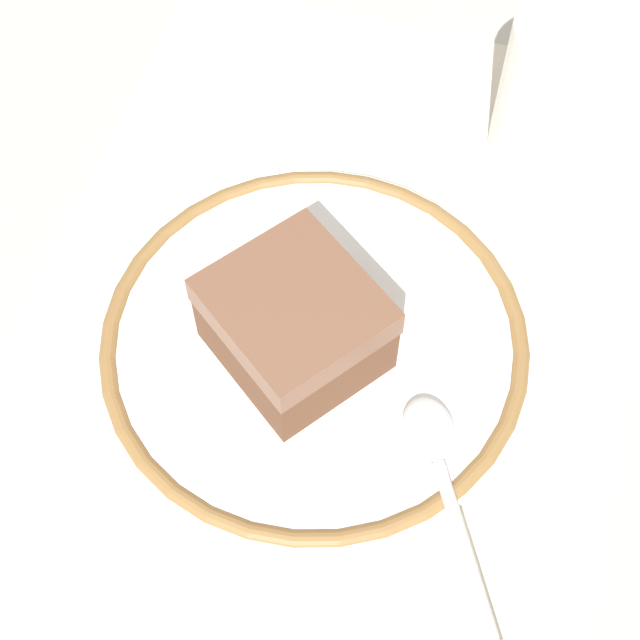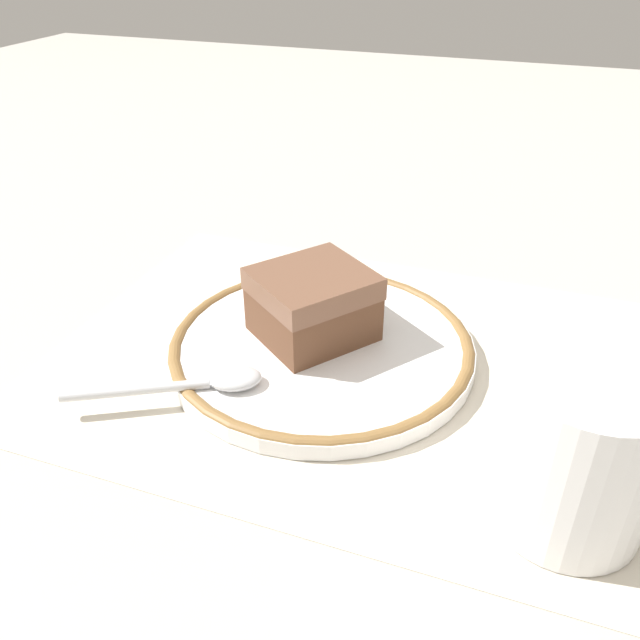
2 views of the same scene
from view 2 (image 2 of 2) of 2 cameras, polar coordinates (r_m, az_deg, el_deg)
name	(u,v)px [view 2 (image 2 of 2)]	position (r m, az deg, el deg)	size (l,w,h in m)	color
ground_plane	(360,364)	(0.48, 3.53, -3.83)	(2.40, 2.40, 0.00)	#B7B2A8
placemat	(360,363)	(0.48, 3.54, -3.76)	(0.44, 0.32, 0.00)	beige
plate	(320,348)	(0.48, 0.00, -2.47)	(0.22, 0.22, 0.01)	white
cake_slice	(313,304)	(0.47, -0.63, 1.41)	(0.10, 0.11, 0.05)	brown
spoon	(203,382)	(0.44, -10.17, -5.39)	(0.12, 0.08, 0.01)	silver
cup	(577,461)	(0.37, 21.57, -11.39)	(0.08, 0.08, 0.09)	white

